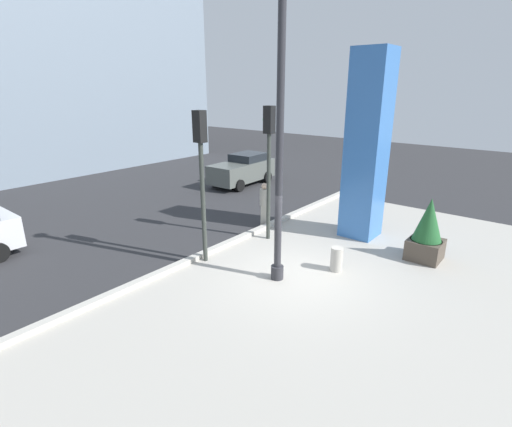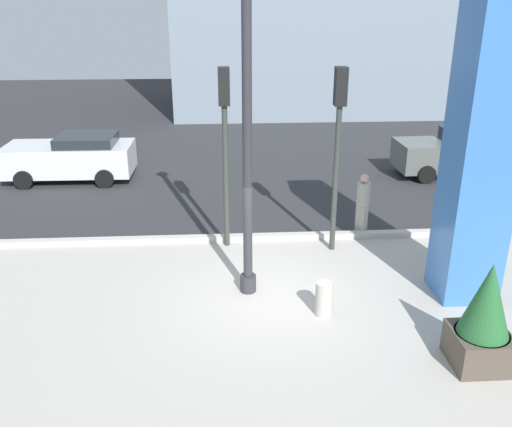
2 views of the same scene
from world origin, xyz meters
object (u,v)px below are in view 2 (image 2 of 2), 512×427
(art_pillar_blue, at_px, (481,152))
(concrete_bollard, at_px, (324,299))
(lamp_post, at_px, (247,126))
(car_far_lane, at_px, (72,157))
(traffic_light_far_side, at_px, (225,130))
(traffic_light_corner, at_px, (338,131))
(car_intersection, at_px, (455,152))
(potted_plant_by_pillar, at_px, (484,319))
(pedestrian_on_sidewalk, at_px, (363,201))

(art_pillar_blue, bearing_deg, concrete_bollard, -167.35)
(lamp_post, height_order, car_far_lane, lamp_post)
(traffic_light_far_side, distance_m, car_far_lane, 8.36)
(traffic_light_corner, distance_m, car_intersection, 8.61)
(lamp_post, distance_m, car_far_lane, 10.68)
(potted_plant_by_pillar, bearing_deg, concrete_bollard, 144.15)
(art_pillar_blue, relative_size, concrete_bollard, 8.66)
(concrete_bollard, height_order, traffic_light_corner, traffic_light_corner)
(traffic_light_far_side, xyz_separation_m, car_far_lane, (-5.44, 5.93, -2.27))
(lamp_post, height_order, potted_plant_by_pillar, lamp_post)
(lamp_post, height_order, concrete_bollard, lamp_post)
(concrete_bollard, relative_size, car_far_lane, 0.17)
(art_pillar_blue, xyz_separation_m, concrete_bollard, (-3.23, -0.72, -2.87))
(potted_plant_by_pillar, xyz_separation_m, car_far_lane, (-9.89, 11.30, -0.11))
(lamp_post, distance_m, potted_plant_by_pillar, 5.70)
(concrete_bollard, distance_m, pedestrian_on_sidewalk, 4.50)
(lamp_post, xyz_separation_m, traffic_light_corner, (2.30, 2.08, -0.64))
(traffic_light_far_side, relative_size, traffic_light_corner, 0.99)
(car_intersection, bearing_deg, art_pillar_blue, -110.66)
(potted_plant_by_pillar, bearing_deg, traffic_light_far_side, 129.68)
(potted_plant_by_pillar, height_order, traffic_light_corner, traffic_light_corner)
(potted_plant_by_pillar, distance_m, car_far_lane, 15.02)
(car_intersection, bearing_deg, concrete_bollard, -124.88)
(lamp_post, xyz_separation_m, concrete_bollard, (1.52, -1.08, -3.41))
(art_pillar_blue, bearing_deg, traffic_light_far_side, 151.26)
(lamp_post, relative_size, art_pillar_blue, 1.19)
(concrete_bollard, bearing_deg, lamp_post, 144.74)
(art_pillar_blue, height_order, car_intersection, art_pillar_blue)
(traffic_light_far_side, bearing_deg, concrete_bollard, -61.22)
(traffic_light_corner, xyz_separation_m, car_far_lane, (-8.18, 6.35, -2.31))
(lamp_post, bearing_deg, car_intersection, 45.70)
(lamp_post, xyz_separation_m, car_far_lane, (-5.87, 8.42, -2.94))
(potted_plant_by_pillar, distance_m, car_intersection, 11.71)
(car_far_lane, bearing_deg, art_pillar_blue, -39.56)
(lamp_post, bearing_deg, concrete_bollard, -35.26)
(concrete_bollard, distance_m, traffic_light_far_side, 4.91)
(car_far_lane, height_order, pedestrian_on_sidewalk, pedestrian_on_sidewalk)
(traffic_light_far_side, height_order, pedestrian_on_sidewalk, traffic_light_far_side)
(car_far_lane, bearing_deg, potted_plant_by_pillar, -48.80)
(car_far_lane, bearing_deg, pedestrian_on_sidewalk, -30.51)
(pedestrian_on_sidewalk, bearing_deg, art_pillar_blue, -66.66)
(car_intersection, height_order, pedestrian_on_sidewalk, pedestrian_on_sidewalk)
(traffic_light_corner, relative_size, car_intersection, 1.13)
(art_pillar_blue, xyz_separation_m, car_far_lane, (-10.62, 8.77, -2.41))
(concrete_bollard, bearing_deg, pedestrian_on_sidewalk, 66.62)
(traffic_light_corner, relative_size, car_far_lane, 1.05)
(art_pillar_blue, bearing_deg, pedestrian_on_sidewalk, 113.34)
(car_far_lane, bearing_deg, traffic_light_far_side, -47.48)
(potted_plant_by_pillar, xyz_separation_m, traffic_light_corner, (-1.72, 4.96, 2.19))
(car_intersection, bearing_deg, lamp_post, -134.30)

